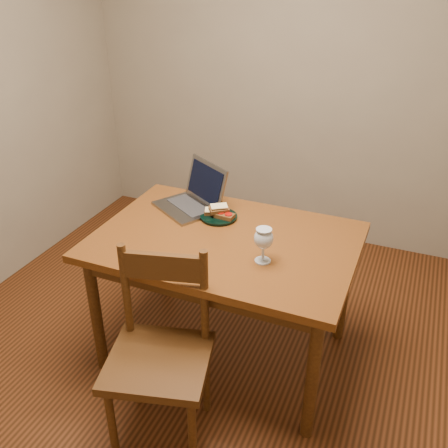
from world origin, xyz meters
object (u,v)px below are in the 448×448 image
at_px(table, 225,253).
at_px(milk_glass, 263,245).
at_px(plate, 219,217).
at_px(chair, 159,347).
at_px(laptop, 195,196).

xyz_separation_m(table, milk_glass, (0.24, -0.13, 0.17)).
xyz_separation_m(plate, milk_glass, (0.36, -0.31, 0.08)).
bearing_deg(chair, table, 70.11).
relative_size(chair, milk_glass, 3.03).
distance_m(table, milk_glass, 0.32).
distance_m(plate, laptop, 0.21).
height_order(table, laptop, laptop).
height_order(table, plate, plate).
xyz_separation_m(milk_glass, laptop, (-0.54, 0.40, -0.02)).
relative_size(chair, plate, 2.62).
relative_size(milk_glass, laptop, 0.39).
bearing_deg(table, laptop, 138.05).
xyz_separation_m(table, chair, (-0.06, -0.60, -0.15)).
xyz_separation_m(table, plate, (-0.11, 0.18, 0.09)).
distance_m(chair, plate, 0.82).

